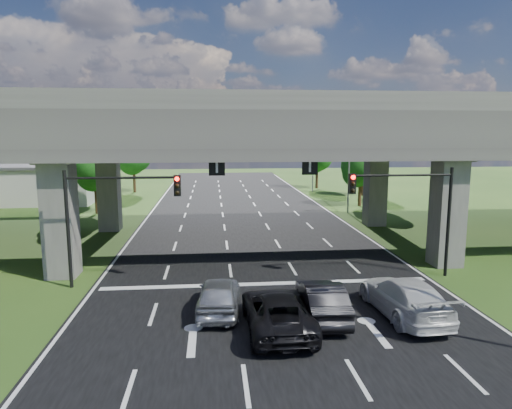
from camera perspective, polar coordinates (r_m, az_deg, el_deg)
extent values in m
plane|color=#264717|center=(20.90, 2.52, -13.04)|extent=(160.00, 160.00, 0.00)
cube|color=black|center=(30.34, -0.12, -5.94)|extent=(18.00, 120.00, 0.03)
cube|color=#393734|center=(31.30, -0.48, 9.30)|extent=(80.00, 15.00, 2.00)
cube|color=#5E5C57|center=(24.14, 1.07, 12.95)|extent=(80.00, 0.50, 1.00)
cube|color=#5E5C57|center=(38.56, -1.44, 11.47)|extent=(80.00, 0.50, 1.00)
cube|color=#5E5C57|center=(26.85, -23.32, -1.04)|extent=(1.60, 1.60, 7.00)
cube|color=#5E5C57|center=(38.33, -17.91, 2.07)|extent=(1.60, 1.60, 7.00)
cube|color=#5E5C57|center=(29.02, 22.85, -0.31)|extent=(1.60, 1.60, 7.00)
cube|color=#5E5C57|center=(39.88, 14.71, 2.47)|extent=(1.60, 1.60, 7.00)
cube|color=black|center=(24.25, -4.92, 4.62)|extent=(0.85, 0.06, 0.85)
cube|color=black|center=(24.81, 6.74, 4.69)|extent=(0.85, 0.06, 0.85)
cube|color=#9E9E99|center=(59.25, -28.61, 2.25)|extent=(20.00, 10.00, 4.00)
cylinder|color=black|center=(26.89, 22.92, -2.08)|extent=(0.18, 0.18, 6.00)
cylinder|color=black|center=(25.34, 17.79, 3.50)|extent=(5.50, 0.12, 0.12)
cube|color=black|center=(24.26, 11.93, 2.56)|extent=(0.35, 0.28, 1.05)
sphere|color=#FF0C05|center=(24.07, 12.07, 3.35)|extent=(0.22, 0.22, 0.22)
cylinder|color=black|center=(24.76, -22.44, -2.96)|extent=(0.18, 0.18, 6.00)
cylinder|color=black|center=(23.72, -16.45, 3.22)|extent=(5.50, 0.12, 0.12)
cube|color=black|center=(23.22, -9.80, 2.34)|extent=(0.35, 0.28, 1.05)
sphere|color=#FF0C05|center=(23.02, -9.86, 3.16)|extent=(0.22, 0.22, 0.22)
cylinder|color=gray|center=(45.26, 11.58, 5.23)|extent=(0.16, 0.16, 10.00)
cylinder|color=gray|center=(44.79, 9.90, 11.26)|extent=(3.00, 0.10, 0.10)
cube|color=gray|center=(44.41, 7.99, 11.20)|extent=(0.60, 0.25, 0.18)
cylinder|color=gray|center=(60.71, 7.15, 6.26)|extent=(0.16, 0.16, 10.00)
cylinder|color=gray|center=(60.36, 5.82, 10.73)|extent=(3.00, 0.10, 0.10)
cube|color=gray|center=(60.09, 4.39, 10.67)|extent=(0.60, 0.25, 0.18)
cylinder|color=black|center=(46.97, -19.32, 0.93)|extent=(0.36, 0.36, 3.30)
sphere|color=#154F17|center=(46.67, -19.51, 4.58)|extent=(4.50, 4.50, 4.50)
sphere|color=#154F17|center=(46.21, -19.20, 6.23)|extent=(3.60, 3.60, 3.60)
sphere|color=#154F17|center=(47.20, -19.69, 3.51)|extent=(3.30, 3.30, 3.30)
cylinder|color=black|center=(55.43, -20.38, 1.81)|extent=(0.36, 0.36, 2.86)
sphere|color=#154F17|center=(55.19, -20.52, 4.48)|extent=(3.90, 3.90, 3.90)
sphere|color=#154F17|center=(54.73, -20.27, 5.69)|extent=(3.12, 3.12, 3.12)
sphere|color=#154F17|center=(55.71, -20.67, 3.71)|extent=(2.86, 2.86, 2.86)
cylinder|color=black|center=(62.33, -14.97, 3.11)|extent=(0.36, 0.36, 3.52)
sphere|color=#154F17|center=(62.10, -15.09, 6.05)|extent=(4.80, 4.80, 4.80)
sphere|color=#154F17|center=(61.69, -14.82, 7.38)|extent=(3.84, 3.84, 3.84)
sphere|color=#154F17|center=(62.59, -15.27, 5.18)|extent=(3.52, 3.52, 3.52)
cylinder|color=black|center=(50.14, 12.85, 1.57)|extent=(0.36, 0.36, 3.08)
sphere|color=#154F17|center=(49.86, 12.96, 4.76)|extent=(4.20, 4.20, 4.20)
sphere|color=#154F17|center=(49.63, 13.57, 6.18)|extent=(3.36, 3.36, 3.36)
sphere|color=#154F17|center=(50.21, 12.46, 3.84)|extent=(3.08, 3.08, 3.08)
cylinder|color=black|center=(58.63, 13.19, 2.50)|extent=(0.36, 0.36, 2.86)
sphere|color=#154F17|center=(58.40, 13.28, 5.03)|extent=(3.90, 3.90, 3.90)
sphere|color=#154F17|center=(58.18, 13.79, 6.15)|extent=(3.12, 3.12, 3.12)
sphere|color=#154F17|center=(58.74, 12.85, 4.31)|extent=(2.86, 2.86, 2.86)
cylinder|color=black|center=(65.17, 7.61, 3.48)|extent=(0.36, 0.36, 3.30)
sphere|color=#154F17|center=(64.96, 7.67, 6.12)|extent=(4.50, 4.50, 4.50)
sphere|color=#154F17|center=(64.70, 8.10, 7.30)|extent=(3.60, 3.60, 3.60)
sphere|color=#154F17|center=(65.33, 7.31, 5.35)|extent=(3.30, 3.30, 3.30)
imported|color=silver|center=(20.43, -4.68, -11.18)|extent=(2.15, 4.64, 1.54)
imported|color=black|center=(19.98, 8.19, -11.70)|extent=(1.85, 4.80, 1.56)
imported|color=silver|center=(20.99, 18.04, -10.91)|extent=(2.60, 5.77, 1.64)
imported|color=black|center=(18.68, 2.68, -13.20)|extent=(2.59, 5.48, 1.51)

